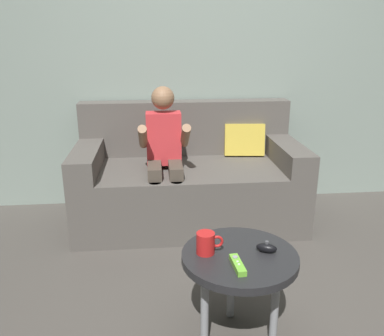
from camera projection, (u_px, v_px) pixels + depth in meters
name	position (u px, v px, depth m)	size (l,w,h in m)	color
wall_back	(210.00, 47.00, 3.11)	(4.09, 0.05, 2.50)	gray
couch	(189.00, 180.00, 3.01)	(1.62, 0.80, 0.85)	#56514C
person_seated_on_couch	(164.00, 152.00, 2.74)	(0.34, 0.41, 1.01)	#4C4238
coffee_table	(239.00, 264.00, 1.75)	(0.51, 0.51, 0.44)	#232326
game_remote_lime_near_edge	(238.00, 265.00, 1.63)	(0.05, 0.14, 0.03)	#72C638
nunchuk_black	(267.00, 248.00, 1.74)	(0.10, 0.08, 0.05)	black
coffee_mug	(206.00, 243.00, 1.73)	(0.12, 0.08, 0.09)	red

